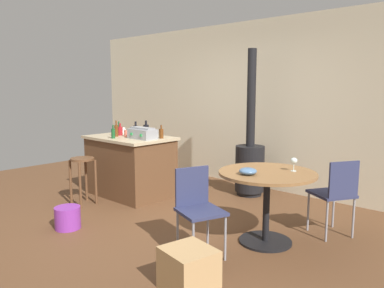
{
  "coord_description": "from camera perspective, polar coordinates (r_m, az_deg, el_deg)",
  "views": [
    {
      "loc": [
        3.37,
        -2.99,
        1.64
      ],
      "look_at": [
        0.24,
        0.43,
        0.95
      ],
      "focal_mm": 35.66,
      "sensor_mm": 36.0,
      "label": 1
    }
  ],
  "objects": [
    {
      "name": "back_wall",
      "position": [
        6.33,
        10.28,
        5.75
      ],
      "size": [
        8.0,
        0.1,
        2.7
      ],
      "primitive_type": "cube",
      "color": "beige",
      "rests_on": "ground_plane"
    },
    {
      "name": "toolbox",
      "position": [
        5.53,
        -7.41,
        1.59
      ],
      "size": [
        0.42,
        0.24,
        0.17
      ],
      "color": "gray",
      "rests_on": "kitchen_island"
    },
    {
      "name": "cardboard_box",
      "position": [
        3.24,
        -0.5,
        -18.3
      ],
      "size": [
        0.46,
        0.44,
        0.36
      ],
      "primitive_type": "cube",
      "rotation": [
        0.0,
        0.0,
        -0.19
      ],
      "color": "tan",
      "rests_on": "ground_plane"
    },
    {
      "name": "cup_1",
      "position": [
        6.07,
        -8.36,
        1.93
      ],
      "size": [
        0.12,
        0.08,
        0.11
      ],
      "color": "#DB6651",
      "rests_on": "kitchen_island"
    },
    {
      "name": "cup_0",
      "position": [
        5.85,
        -9.69,
        1.59
      ],
      "size": [
        0.12,
        0.09,
        0.09
      ],
      "color": "#DB6651",
      "rests_on": "kitchen_island"
    },
    {
      "name": "folding_chair_near",
      "position": [
        3.75,
        0.85,
        -9.08
      ],
      "size": [
        0.52,
        0.52,
        0.86
      ],
      "color": "navy",
      "rests_on": "ground_plane"
    },
    {
      "name": "serving_bowl",
      "position": [
        3.87,
        8.36,
        -4.04
      ],
      "size": [
        0.18,
        0.18,
        0.07
      ],
      "primitive_type": "ellipsoid",
      "color": "#4C7099",
      "rests_on": "dining_table"
    },
    {
      "name": "bottle_5",
      "position": [
        5.79,
        -8.42,
        1.97
      ],
      "size": [
        0.08,
        0.08,
        0.23
      ],
      "color": "black",
      "rests_on": "kitchen_island"
    },
    {
      "name": "bottle_1",
      "position": [
        5.89,
        -6.88,
        2.12
      ],
      "size": [
        0.08,
        0.08,
        0.23
      ],
      "color": "black",
      "rests_on": "kitchen_island"
    },
    {
      "name": "wood_stove",
      "position": [
        5.86,
        8.65,
        -2.36
      ],
      "size": [
        0.44,
        0.45,
        2.2
      ],
      "color": "black",
      "rests_on": "ground_plane"
    },
    {
      "name": "cup_2",
      "position": [
        6.3,
        -10.33,
        2.04
      ],
      "size": [
        0.12,
        0.09,
        0.09
      ],
      "color": "white",
      "rests_on": "kitchen_island"
    },
    {
      "name": "bottle_6",
      "position": [
        5.65,
        -11.71,
        1.59
      ],
      "size": [
        0.06,
        0.06,
        0.2
      ],
      "color": "#194C23",
      "rests_on": "kitchen_island"
    },
    {
      "name": "wine_glass",
      "position": [
        4.11,
        15.0,
        -2.49
      ],
      "size": [
        0.07,
        0.07,
        0.14
      ],
      "color": "silver",
      "rests_on": "dining_table"
    },
    {
      "name": "folding_chair_far",
      "position": [
        4.47,
        20.69,
        -6.63
      ],
      "size": [
        0.55,
        0.55,
        0.87
      ],
      "color": "navy",
      "rests_on": "ground_plane"
    },
    {
      "name": "wooden_stool",
      "position": [
        5.55,
        -16.03,
        -3.86
      ],
      "size": [
        0.33,
        0.33,
        0.66
      ],
      "color": "brown",
      "rests_on": "ground_plane"
    },
    {
      "name": "dining_table",
      "position": [
        4.08,
        11.13,
        -6.57
      ],
      "size": [
        1.01,
        1.01,
        0.77
      ],
      "color": "black",
      "rests_on": "ground_plane"
    },
    {
      "name": "plastic_bucket",
      "position": [
        4.76,
        -18.11,
        -10.43
      ],
      "size": [
        0.3,
        0.3,
        0.26
      ],
      "primitive_type": "cylinder",
      "color": "purple",
      "rests_on": "ground_plane"
    },
    {
      "name": "bottle_2",
      "position": [
        5.85,
        -11.25,
        2.01
      ],
      "size": [
        0.06,
        0.06,
        0.24
      ],
      "color": "#603314",
      "rests_on": "kitchen_island"
    },
    {
      "name": "kitchen_island",
      "position": [
        5.9,
        -9.19,
        -3.2
      ],
      "size": [
        1.28,
        0.88,
        0.9
      ],
      "color": "brown",
      "rests_on": "ground_plane"
    },
    {
      "name": "bottle_4",
      "position": [
        5.56,
        -4.62,
        1.62
      ],
      "size": [
        0.06,
        0.06,
        0.19
      ],
      "color": "#603314",
      "rests_on": "kitchen_island"
    },
    {
      "name": "bottle_3",
      "position": [
        6.15,
        -10.88,
        2.19
      ],
      "size": [
        0.06,
        0.06,
        0.2
      ],
      "color": "#194C23",
      "rests_on": "kitchen_island"
    },
    {
      "name": "bottle_0",
      "position": [
        6.0,
        -10.7,
        1.98
      ],
      "size": [
        0.08,
        0.08,
        0.19
      ],
      "color": "maroon",
      "rests_on": "kitchen_island"
    },
    {
      "name": "ground_plane",
      "position": [
        4.8,
        -5.71,
        -11.52
      ],
      "size": [
        8.8,
        8.8,
        0.0
      ],
      "primitive_type": "plane",
      "color": "brown"
    }
  ]
}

